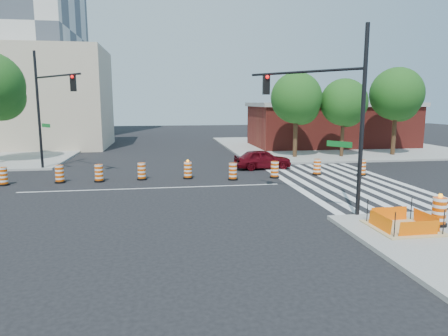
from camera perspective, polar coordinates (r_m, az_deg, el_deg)
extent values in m
plane|color=black|center=(22.11, -10.08, -2.86)|extent=(120.00, 120.00, 0.00)
cube|color=gray|center=(43.53, 14.85, 3.05)|extent=(22.00, 22.00, 0.15)
cube|color=silver|center=(23.26, 9.52, -2.22)|extent=(0.45, 13.50, 0.01)
cube|color=silver|center=(23.56, 11.60, -2.13)|extent=(0.45, 13.50, 0.01)
cube|color=silver|center=(23.89, 13.62, -2.05)|extent=(0.45, 13.50, 0.01)
cube|color=silver|center=(24.24, 15.59, -1.96)|extent=(0.45, 13.50, 0.01)
cube|color=silver|center=(24.63, 17.50, -1.88)|extent=(0.45, 13.50, 0.01)
cube|color=silver|center=(25.04, 19.34, -1.80)|extent=(0.45, 13.50, 0.01)
cube|color=silver|center=(25.47, 21.13, -1.72)|extent=(0.45, 13.50, 0.01)
cube|color=silver|center=(25.93, 22.85, -1.64)|extent=(0.45, 13.50, 0.01)
cube|color=silver|center=(22.11, -10.08, -2.84)|extent=(14.00, 0.12, 0.01)
cube|color=tan|center=(15.83, 24.16, -7.80)|extent=(2.20, 2.20, 0.05)
cube|color=#FC6505|center=(15.05, 26.10, -7.82)|extent=(1.44, 0.02, 0.55)
cube|color=#FC6505|center=(16.49, 22.52, -6.12)|extent=(1.44, 0.02, 0.55)
cube|color=#FC6505|center=(15.30, 21.38, -7.23)|extent=(0.02, 1.44, 0.55)
cube|color=#FC6505|center=(16.26, 26.90, -6.64)|extent=(0.02, 1.44, 0.55)
cylinder|color=black|center=(14.51, 23.21, -7.51)|extent=(0.04, 0.04, 0.90)
cylinder|color=black|center=(15.53, 28.89, -6.85)|extent=(0.04, 0.04, 0.90)
cylinder|color=black|center=(16.00, 19.80, -5.77)|extent=(0.04, 0.04, 0.90)
cylinder|color=black|center=(16.93, 25.18, -5.30)|extent=(0.04, 0.04, 0.90)
cube|color=maroon|center=(43.37, 14.96, 5.71)|extent=(16.00, 8.00, 4.20)
cube|color=gray|center=(43.29, 15.09, 8.75)|extent=(16.50, 8.50, 0.40)
cube|color=#C5B196|center=(45.38, -25.25, 8.96)|extent=(14.00, 10.00, 10.00)
imported|color=#52070E|center=(28.15, 5.51, 1.27)|extent=(4.16, 2.04, 1.37)
cylinder|color=black|center=(16.52, 19.15, 6.22)|extent=(0.17, 0.17, 7.43)
cylinder|color=black|center=(17.89, 11.17, 13.31)|extent=(3.47, 4.49, 0.11)
cube|color=black|center=(18.99, 6.06, 11.79)|extent=(0.30, 0.26, 0.93)
sphere|color=#FF0C0C|center=(18.83, 6.22, 12.80)|extent=(0.17, 0.17, 0.17)
cube|color=#0C591E|center=(16.99, 16.13, 3.30)|extent=(0.71, 0.91, 0.23)
cylinder|color=black|center=(30.10, -24.98, 7.47)|extent=(0.18, 0.18, 7.86)
cylinder|color=black|center=(27.45, -22.83, 12.04)|extent=(3.80, 4.66, 0.12)
cube|color=black|center=(25.58, -20.75, 11.30)|extent=(0.31, 0.28, 0.98)
sphere|color=#FF0C0C|center=(25.42, -20.88, 12.09)|extent=(0.18, 0.18, 0.18)
cube|color=#0C591E|center=(29.23, -24.09, 5.57)|extent=(0.77, 0.94, 0.25)
cylinder|color=black|center=(16.77, 28.25, -7.07)|extent=(0.61, 0.61, 0.10)
cylinder|color=#DA4C04|center=(16.64, 28.38, -5.39)|extent=(0.49, 0.49, 0.97)
sphere|color=#FF990C|center=(16.52, 28.53, -3.50)|extent=(0.16, 0.16, 0.16)
sphere|color=#1E4F16|center=(34.32, -29.34, 8.86)|extent=(3.57, 3.57, 3.57)
cylinder|color=#382314|center=(33.50, 10.16, 5.09)|extent=(0.35, 0.35, 4.43)
sphere|color=#1E4F16|center=(33.42, 10.30, 9.83)|extent=(4.15, 4.15, 4.15)
sphere|color=#1E4F16|center=(33.91, 10.96, 8.63)|extent=(3.04, 3.04, 3.04)
sphere|color=#1E4F16|center=(33.07, 9.68, 9.13)|extent=(2.77, 2.77, 2.77)
cylinder|color=#382314|center=(34.76, 16.56, 4.75)|extent=(0.29, 0.29, 4.12)
sphere|color=#1E4F16|center=(34.67, 16.76, 9.00)|extent=(3.86, 3.86, 3.86)
sphere|color=#1E4F16|center=(35.11, 17.19, 7.92)|extent=(2.83, 2.83, 2.83)
sphere|color=#1E4F16|center=(34.35, 16.31, 8.37)|extent=(2.58, 2.58, 2.58)
cylinder|color=#382314|center=(37.43, 23.15, 5.17)|extent=(0.36, 0.36, 4.74)
sphere|color=#1E4F16|center=(37.36, 23.44, 9.70)|extent=(4.45, 4.45, 4.45)
sphere|color=#1E4F16|center=(37.94, 23.82, 8.54)|extent=(3.26, 3.26, 3.26)
sphere|color=#1E4F16|center=(36.93, 22.99, 9.05)|extent=(2.97, 2.97, 2.97)
cylinder|color=black|center=(25.71, -28.94, -2.07)|extent=(0.60, 0.60, 0.10)
cylinder|color=#DA4C04|center=(25.63, -29.03, -0.97)|extent=(0.48, 0.48, 0.95)
cylinder|color=black|center=(25.11, -22.37, -1.85)|extent=(0.60, 0.60, 0.10)
cylinder|color=#DA4C04|center=(25.02, -22.44, -0.72)|extent=(0.48, 0.48, 0.95)
cylinder|color=black|center=(24.64, -17.37, -1.76)|extent=(0.60, 0.60, 0.10)
cylinder|color=#DA4C04|center=(24.55, -17.43, -0.62)|extent=(0.48, 0.48, 0.95)
cylinder|color=black|center=(24.64, -11.64, -1.53)|extent=(0.60, 0.60, 0.10)
cylinder|color=#DA4C04|center=(24.55, -11.68, -0.38)|extent=(0.48, 0.48, 0.95)
cylinder|color=black|center=(24.58, -5.17, -1.40)|extent=(0.60, 0.60, 0.10)
cylinder|color=#DA4C04|center=(24.49, -5.19, -0.25)|extent=(0.48, 0.48, 0.95)
sphere|color=#FF990C|center=(24.40, -5.20, 1.02)|extent=(0.16, 0.16, 0.16)
cylinder|color=black|center=(24.07, 1.27, -1.59)|extent=(0.60, 0.60, 0.10)
cylinder|color=#DA4C04|center=(23.98, 1.27, -0.42)|extent=(0.48, 0.48, 0.95)
cylinder|color=black|center=(24.92, 7.23, -1.29)|extent=(0.60, 0.60, 0.10)
cylinder|color=#DA4C04|center=(24.84, 7.25, -0.15)|extent=(0.48, 0.48, 0.95)
cylinder|color=black|center=(26.39, 13.13, -0.86)|extent=(0.60, 0.60, 0.10)
cylinder|color=#DA4C04|center=(26.31, 13.17, 0.21)|extent=(0.48, 0.48, 0.95)
cylinder|color=black|center=(26.95, 19.05, -0.92)|extent=(0.60, 0.60, 0.10)
cylinder|color=#DA4C04|center=(26.87, 19.11, 0.13)|extent=(0.48, 0.48, 0.95)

